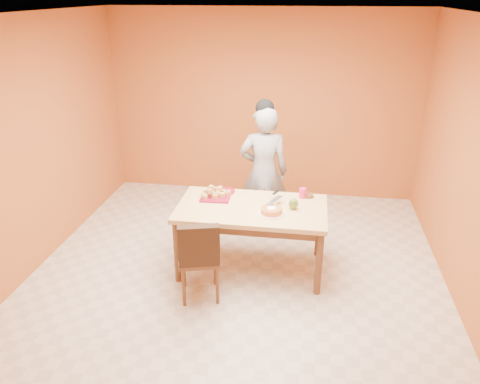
% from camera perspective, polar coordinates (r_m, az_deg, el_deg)
% --- Properties ---
extents(floor, '(5.00, 5.00, 0.00)m').
position_cam_1_polar(floor, '(5.17, -0.63, -10.70)').
color(floor, beige).
rests_on(floor, ground).
extents(ceiling, '(5.00, 5.00, 0.00)m').
position_cam_1_polar(ceiling, '(4.28, -0.80, 20.77)').
color(ceiling, white).
rests_on(ceiling, wall_back).
extents(wall_back, '(4.50, 0.00, 4.50)m').
position_cam_1_polar(wall_back, '(6.93, 2.79, 10.50)').
color(wall_back, '#B65B2A').
rests_on(wall_back, floor).
extents(wall_left, '(0.00, 5.00, 5.00)m').
position_cam_1_polar(wall_left, '(5.38, -25.13, 4.46)').
color(wall_left, '#B65B2A').
rests_on(wall_left, floor).
extents(wall_right, '(0.00, 5.00, 5.00)m').
position_cam_1_polar(wall_right, '(4.74, 27.19, 1.69)').
color(wall_right, '#B65B2A').
rests_on(wall_right, floor).
extents(dining_table, '(1.60, 0.90, 0.76)m').
position_cam_1_polar(dining_table, '(5.06, 1.44, -2.75)').
color(dining_table, '#F5BD80').
rests_on(dining_table, floor).
extents(dining_chair, '(0.51, 0.57, 0.90)m').
position_cam_1_polar(dining_chair, '(4.70, -5.05, -7.83)').
color(dining_chair, brown).
rests_on(dining_chair, floor).
extents(pastry_pile, '(0.29, 0.29, 0.09)m').
position_cam_1_polar(pastry_pile, '(5.22, -2.95, 0.02)').
color(pastry_pile, tan).
rests_on(pastry_pile, pastry_platter).
extents(person, '(0.66, 0.48, 1.66)m').
position_cam_1_polar(person, '(5.77, 2.88, 2.40)').
color(person, '#97989A').
rests_on(person, floor).
extents(pastry_platter, '(0.34, 0.34, 0.02)m').
position_cam_1_polar(pastry_platter, '(5.24, -2.94, -0.56)').
color(pastry_platter, maroon).
rests_on(pastry_platter, dining_table).
extents(red_dinner_plate, '(0.27, 0.27, 0.01)m').
position_cam_1_polar(red_dinner_plate, '(5.38, -1.80, 0.10)').
color(red_dinner_plate, maroon).
rests_on(red_dinner_plate, dining_table).
extents(white_cake_plate, '(0.30, 0.30, 0.01)m').
position_cam_1_polar(white_cake_plate, '(4.87, 3.84, -2.61)').
color(white_cake_plate, white).
rests_on(white_cake_plate, dining_table).
extents(sponge_cake, '(0.24, 0.24, 0.05)m').
position_cam_1_polar(sponge_cake, '(4.85, 3.85, -2.27)').
color(sponge_cake, orange).
rests_on(sponge_cake, white_cake_plate).
extents(cake_server, '(0.17, 0.29, 0.01)m').
position_cam_1_polar(cake_server, '(5.00, 4.17, -1.05)').
color(cake_server, silver).
rests_on(cake_server, sponge_cake).
extents(egg_ornament, '(0.13, 0.11, 0.13)m').
position_cam_1_polar(egg_ornament, '(4.97, 6.52, -1.42)').
color(egg_ornament, olive).
rests_on(egg_ornament, dining_table).
extents(magenta_glass, '(0.08, 0.08, 0.11)m').
position_cam_1_polar(magenta_glass, '(5.26, 7.65, -0.13)').
color(magenta_glass, '#D41F5F').
rests_on(magenta_glass, dining_table).
extents(checker_tin, '(0.12, 0.12, 0.03)m').
position_cam_1_polar(checker_tin, '(5.30, 8.34, -0.43)').
color(checker_tin, '#321B0D').
rests_on(checker_tin, dining_table).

